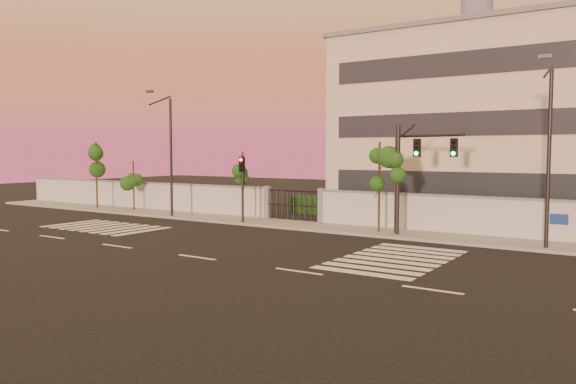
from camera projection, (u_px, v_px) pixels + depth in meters
name	position (u px, v px, depth m)	size (l,w,h in m)	color
ground	(197.00, 257.00, 23.23)	(120.00, 120.00, 0.00)	black
sidewalk	(323.00, 227.00, 31.96)	(60.00, 3.00, 0.15)	gray
perimeter_wall	(338.00, 208.00, 33.08)	(60.00, 0.36, 2.20)	#B7BABE
hedge_row	(374.00, 209.00, 34.79)	(41.00, 4.25, 1.80)	black
institutional_building	(534.00, 124.00, 36.13)	(24.40, 12.40, 12.25)	beige
distant_skyscraper	(476.00, 40.00, 287.50)	(16.00, 16.00, 118.00)	slate
road_markings	(226.00, 242.00, 27.23)	(57.00, 7.62, 0.02)	silver
street_tree_a	(97.00, 160.00, 42.13)	(1.62, 1.29, 5.12)	#382314
street_tree_b	(134.00, 174.00, 40.76)	(1.38, 1.10, 3.72)	#382314
street_tree_c	(243.00, 170.00, 34.46)	(1.44, 1.15, 4.39)	#382314
street_tree_d	(380.00, 166.00, 29.49)	(1.53, 1.22, 4.90)	#382314
street_tree_e	(396.00, 162.00, 29.06)	(1.51, 1.21, 5.21)	#382314
traffic_signal_main	(411.00, 167.00, 28.15)	(3.59, 0.96, 5.73)	black
traffic_signal_secondary	(242.00, 181.00, 33.57)	(0.33, 0.33, 4.18)	black
streetlight_west	(169.00, 151.00, 36.73)	(0.49, 1.98, 8.22)	black
streetlight_east	(549.00, 149.00, 24.25)	(0.50, 2.00, 8.29)	black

